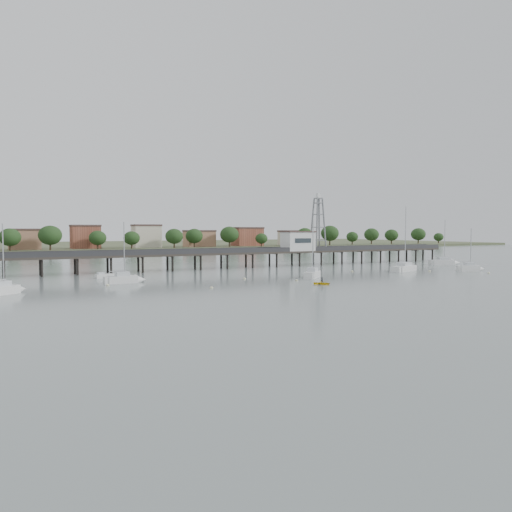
{
  "coord_description": "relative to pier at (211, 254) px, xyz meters",
  "views": [
    {
      "loc": [
        -46.95,
        -52.3,
        9.59
      ],
      "look_at": [
        2.86,
        42.0,
        4.0
      ],
      "focal_mm": 35.0,
      "sensor_mm": 36.0,
      "label": 1
    }
  ],
  "objects": [
    {
      "name": "sailboat_d",
      "position": [
        39.35,
        -25.38,
        -3.17
      ],
      "size": [
        10.14,
        5.94,
        15.96
      ],
      "rotation": [
        0.0,
        0.0,
        0.34
      ],
      "color": "silver",
      "rests_on": "ground"
    },
    {
      "name": "pier_building",
      "position": [
        25.0,
        0.0,
        2.87
      ],
      "size": [
        8.4,
        5.4,
        5.3
      ],
      "color": "silver",
      "rests_on": "ground"
    },
    {
      "name": "pier",
      "position": [
        0.0,
        0.0,
        0.0
      ],
      "size": [
        150.0,
        5.0,
        5.5
      ],
      "color": "#2D2823",
      "rests_on": "ground"
    },
    {
      "name": "sailboat_b",
      "position": [
        -25.48,
        -21.99,
        -3.14
      ],
      "size": [
        6.94,
        2.19,
        11.52
      ],
      "rotation": [
        0.0,
        0.0,
        0.03
      ],
      "color": "silver",
      "rests_on": "ground"
    },
    {
      "name": "sailboat_a",
      "position": [
        -45.21,
        -29.19,
        -3.14
      ],
      "size": [
        6.45,
        5.38,
        11.01
      ],
      "rotation": [
        0.0,
        0.0,
        0.62
      ],
      "color": "silver",
      "rests_on": "ground"
    },
    {
      "name": "yellow_dinghy",
      "position": [
        4.15,
        -40.45,
        -3.79
      ],
      "size": [
        2.12,
        1.77,
        3.03
      ],
      "primitive_type": "imported",
      "rotation": [
        0.0,
        0.0,
        0.62
      ],
      "color": "yellow",
      "rests_on": "ground"
    },
    {
      "name": "ground_plane",
      "position": [
        0.0,
        -60.0,
        -3.79
      ],
      "size": [
        500.0,
        500.0,
        0.0
      ],
      "primitive_type": "plane",
      "color": "slate",
      "rests_on": "ground"
    },
    {
      "name": "sailboat_f",
      "position": [
        52.23,
        -33.08,
        -3.14
      ],
      "size": [
        6.41,
        3.84,
        10.4
      ],
      "rotation": [
        0.0,
        0.0,
        -0.36
      ],
      "color": "silver",
      "rests_on": "ground"
    },
    {
      "name": "white_tender",
      "position": [
        -27.61,
        -11.01,
        -3.37
      ],
      "size": [
        3.71,
        1.96,
        1.38
      ],
      "rotation": [
        0.0,
        0.0,
        0.14
      ],
      "color": "silver",
      "rests_on": "ground"
    },
    {
      "name": "far_shore",
      "position": [
        0.36,
        179.58,
        -2.85
      ],
      "size": [
        500.0,
        170.0,
        10.4
      ],
      "color": "#475133",
      "rests_on": "ground"
    },
    {
      "name": "sailboat_c",
      "position": [
        10.34,
        -28.82,
        -3.15
      ],
      "size": [
        6.86,
        6.49,
        12.18
      ],
      "rotation": [
        0.0,
        0.0,
        0.74
      ],
      "color": "silver",
      "rests_on": "ground"
    },
    {
      "name": "lattice_tower",
      "position": [
        31.5,
        0.0,
        7.31
      ],
      "size": [
        3.2,
        3.2,
        15.5
      ],
      "color": "slate",
      "rests_on": "ground"
    },
    {
      "name": "sailboat_e",
      "position": [
        64.15,
        -15.33,
        -3.15
      ],
      "size": [
        8.14,
        5.26,
        13.06
      ],
      "rotation": [
        0.0,
        0.0,
        -0.41
      ],
      "color": "silver",
      "rests_on": "ground"
    },
    {
      "name": "mooring_buoys",
      "position": [
        10.39,
        -30.16,
        -3.71
      ],
      "size": [
        80.13,
        18.09,
        0.39
      ],
      "color": "beige",
      "rests_on": "ground"
    },
    {
      "name": "dinghy_occupant",
      "position": [
        4.15,
        -40.45,
        -3.79
      ],
      "size": [
        0.71,
        1.14,
        0.26
      ],
      "primitive_type": "imported",
      "rotation": [
        0.0,
        0.0,
        2.83
      ],
      "color": "black",
      "rests_on": "ground"
    }
  ]
}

